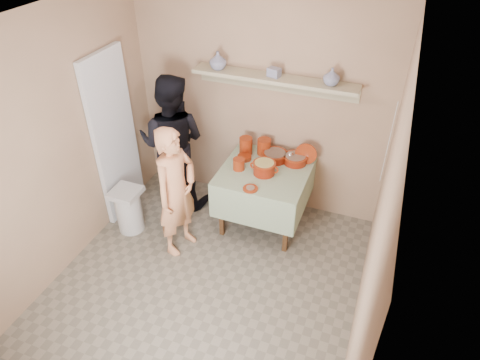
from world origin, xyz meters
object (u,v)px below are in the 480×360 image
at_px(person_cook, 176,192).
at_px(person_helper, 173,143).
at_px(cazuela_rice, 264,167).
at_px(serving_table, 265,179).
at_px(trash_bin, 129,210).

bearing_deg(person_cook, person_helper, 43.01).
distance_m(person_cook, cazuela_rice, 0.99).
xyz_separation_m(person_helper, serving_table, (1.17, -0.02, -0.21)).
bearing_deg(person_cook, serving_table, -33.28).
relative_size(person_cook, serving_table, 1.55).
bearing_deg(cazuela_rice, person_helper, 175.55).
xyz_separation_m(person_cook, cazuela_rice, (0.75, 0.64, 0.09)).
distance_m(cazuela_rice, trash_bin, 1.66).
distance_m(serving_table, trash_bin, 1.62).
distance_m(person_helper, serving_table, 1.19).
relative_size(person_helper, serving_table, 1.75).
relative_size(person_helper, cazuela_rice, 5.16).
bearing_deg(person_cook, trash_bin, 99.27).
height_order(person_helper, cazuela_rice, person_helper).
xyz_separation_m(cazuela_rice, trash_bin, (-1.44, -0.60, -0.56)).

